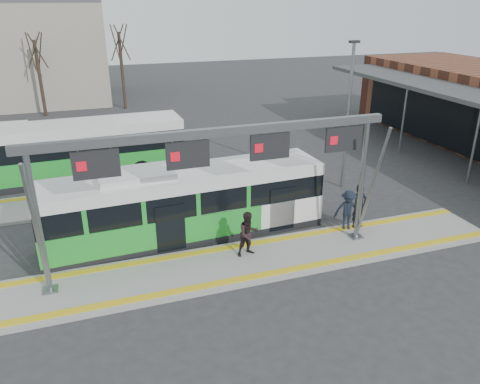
# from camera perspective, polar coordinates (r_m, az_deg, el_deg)

# --- Properties ---
(ground) EXTENTS (120.00, 120.00, 0.00)m
(ground) POSITION_cam_1_polar(r_m,az_deg,el_deg) (17.97, -0.81, -9.02)
(ground) COLOR #2D2D30
(ground) RESTS_ON ground
(platform_main) EXTENTS (22.00, 3.00, 0.15)m
(platform_main) POSITION_cam_1_polar(r_m,az_deg,el_deg) (17.93, -0.81, -8.81)
(platform_main) COLOR gray
(platform_main) RESTS_ON ground
(platform_second) EXTENTS (20.00, 3.00, 0.15)m
(platform_second) POSITION_cam_1_polar(r_m,az_deg,el_deg) (24.43, -15.72, -0.78)
(platform_second) COLOR gray
(platform_second) RESTS_ON ground
(tactile_main) EXTENTS (22.00, 2.65, 0.02)m
(tactile_main) POSITION_cam_1_polar(r_m,az_deg,el_deg) (17.89, -0.82, -8.58)
(tactile_main) COLOR yellow
(tactile_main) RESTS_ON platform_main
(tactile_second) EXTENTS (20.00, 0.35, 0.02)m
(tactile_second) POSITION_cam_1_polar(r_m,az_deg,el_deg) (25.47, -15.94, 0.37)
(tactile_second) COLOR yellow
(tactile_second) RESTS_ON platform_second
(gantry) EXTENTS (13.00, 1.68, 5.20)m
(gantry) POSITION_cam_1_polar(r_m,az_deg,el_deg) (16.27, -2.34, 4.23)
(gantry) COLOR slate
(gantry) RESTS_ON platform_main
(hero_bus) EXTENTS (11.73, 3.03, 3.20)m
(hero_bus) POSITION_cam_1_polar(r_m,az_deg,el_deg) (19.57, -6.71, -1.55)
(hero_bus) COLOR black
(hero_bus) RESTS_ON ground
(bg_bus_green) EXTENTS (12.67, 3.03, 3.15)m
(bg_bus_green) POSITION_cam_1_polar(r_m,az_deg,el_deg) (27.49, -20.32, 4.55)
(bg_bus_green) COLOR black
(bg_bus_green) RESTS_ON ground
(passenger_a) EXTENTS (0.77, 0.57, 1.95)m
(passenger_a) POSITION_cam_1_polar(r_m,az_deg,el_deg) (20.74, 14.35, -1.72)
(passenger_a) COLOR black
(passenger_a) RESTS_ON platform_main
(passenger_b) EXTENTS (0.96, 0.80, 1.79)m
(passenger_b) POSITION_cam_1_polar(r_m,az_deg,el_deg) (18.00, 1.05, -5.12)
(passenger_b) COLOR black
(passenger_b) RESTS_ON platform_main
(passenger_c) EXTENTS (1.31, 1.02, 1.78)m
(passenger_c) POSITION_cam_1_polar(r_m,az_deg,el_deg) (20.49, 13.01, -2.16)
(passenger_c) COLOR black
(passenger_c) RESTS_ON platform_main
(tree_left) EXTENTS (1.40, 1.40, 7.08)m
(tree_left) POSITION_cam_1_polar(r_m,az_deg,el_deg) (43.31, -23.65, 15.46)
(tree_left) COLOR #382B21
(tree_left) RESTS_ON ground
(tree_mid) EXTENTS (1.40, 1.40, 7.59)m
(tree_mid) POSITION_cam_1_polar(r_m,az_deg,el_deg) (43.95, -14.48, 17.16)
(tree_mid) COLOR #382B21
(tree_mid) RESTS_ON ground
(lamp_east) EXTENTS (0.50, 0.25, 7.54)m
(lamp_east) POSITION_cam_1_polar(r_m,az_deg,el_deg) (24.64, 13.03, 9.35)
(lamp_east) COLOR slate
(lamp_east) RESTS_ON ground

